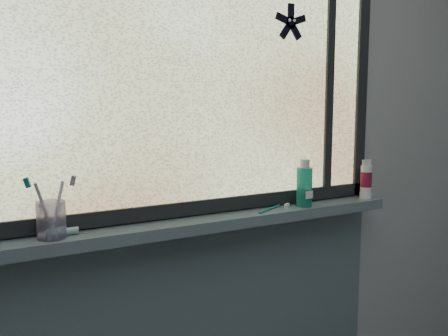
% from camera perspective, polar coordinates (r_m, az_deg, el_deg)
% --- Properties ---
extents(wall_back, '(3.00, 0.01, 2.50)m').
position_cam_1_polar(wall_back, '(1.79, -3.65, 1.96)').
color(wall_back, '#9EA3A8').
rests_on(wall_back, ground).
extents(windowsill, '(1.62, 0.14, 0.04)m').
position_cam_1_polar(windowsill, '(1.76, -2.52, -6.36)').
color(windowsill, '#4C5D66').
rests_on(windowsill, wall_back).
extents(window_pane, '(1.50, 0.01, 1.00)m').
position_cam_1_polar(window_pane, '(1.76, -3.40, 11.00)').
color(window_pane, silver).
rests_on(window_pane, wall_back).
extents(frame_bottom, '(1.60, 0.03, 0.05)m').
position_cam_1_polar(frame_bottom, '(1.79, -3.22, -4.48)').
color(frame_bottom, black).
rests_on(frame_bottom, windowsill).
extents(frame_right, '(0.05, 0.03, 1.10)m').
position_cam_1_polar(frame_right, '(2.21, 15.35, 10.11)').
color(frame_right, black).
rests_on(frame_right, wall_back).
extents(frame_mullion, '(0.03, 0.03, 1.00)m').
position_cam_1_polar(frame_mullion, '(2.09, 11.87, 10.36)').
color(frame_mullion, black).
rests_on(frame_mullion, wall_back).
extents(starfish_sticker, '(0.15, 0.02, 0.15)m').
position_cam_1_polar(starfish_sticker, '(1.98, 7.64, 16.14)').
color(starfish_sticker, black).
rests_on(starfish_sticker, window_pane).
extents(toothpaste_tube, '(0.17, 0.04, 0.03)m').
position_cam_1_polar(toothpaste_tube, '(1.60, -18.04, -6.92)').
color(toothpaste_tube, silver).
rests_on(toothpaste_tube, windowsill).
extents(toothbrush_cup, '(0.11, 0.11, 0.11)m').
position_cam_1_polar(toothbrush_cup, '(1.58, -19.14, -5.62)').
color(toothbrush_cup, '#988DBA').
rests_on(toothbrush_cup, windowsill).
extents(toothbrush_lying, '(0.18, 0.10, 0.01)m').
position_cam_1_polar(toothbrush_lying, '(1.89, 5.25, -4.60)').
color(toothbrush_lying, '#0C6D64').
rests_on(toothbrush_lying, windowsill).
extents(mouthwash_bottle, '(0.07, 0.07, 0.15)m').
position_cam_1_polar(mouthwash_bottle, '(1.95, 9.17, -1.70)').
color(mouthwash_bottle, '#1C9479').
rests_on(mouthwash_bottle, windowsill).
extents(cream_tube, '(0.06, 0.06, 0.12)m').
position_cam_1_polar(cream_tube, '(2.18, 15.94, -1.05)').
color(cream_tube, silver).
rests_on(cream_tube, windowsill).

